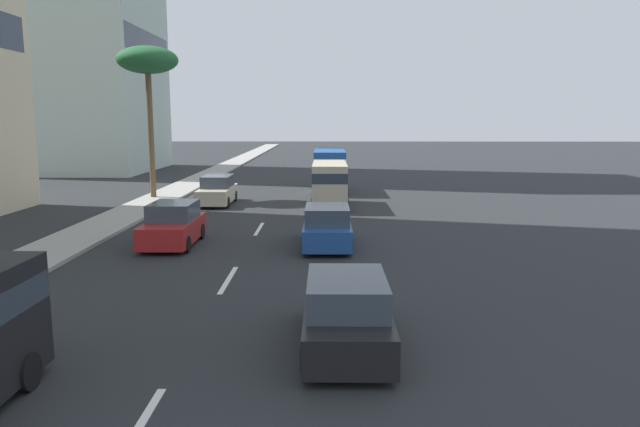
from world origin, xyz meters
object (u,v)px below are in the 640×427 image
(minibus_sixth, at_px, (330,169))
(palm_tree, at_px, (148,63))
(car_fourth, at_px, (327,227))
(car_fifth, at_px, (173,225))
(van_seventh, at_px, (330,182))
(car_lead, at_px, (217,191))
(car_third, at_px, (346,313))

(minibus_sixth, xyz_separation_m, palm_tree, (-4.30, 11.22, 6.84))
(car_fourth, relative_size, palm_tree, 0.49)
(car_fifth, relative_size, palm_tree, 0.45)
(van_seventh, bearing_deg, car_lead, 80.35)
(car_fourth, bearing_deg, van_seventh, -0.87)
(car_third, xyz_separation_m, palm_tree, (24.52, 11.41, 7.66))
(car_fifth, bearing_deg, car_third, 31.56)
(car_lead, relative_size, van_seventh, 0.86)
(car_lead, height_order, car_fifth, car_fifth)
(car_third, bearing_deg, car_fifth, 31.56)
(minibus_sixth, bearing_deg, car_fourth, 179.33)
(car_lead, height_order, van_seventh, van_seventh)
(car_third, distance_m, car_fifth, 12.65)
(car_fourth, relative_size, minibus_sixth, 0.70)
(car_third, bearing_deg, palm_tree, 24.95)
(van_seventh, bearing_deg, car_fourth, 179.13)
(car_third, distance_m, minibus_sixth, 28.83)
(car_fifth, bearing_deg, car_lead, -178.45)
(minibus_sixth, relative_size, van_seventh, 1.21)
(car_fourth, xyz_separation_m, van_seventh, (10.71, -0.16, 0.68))
(palm_tree, bearing_deg, van_seventh, -106.32)
(car_third, distance_m, palm_tree, 28.11)
(car_fourth, relative_size, van_seventh, 0.85)
(minibus_sixth, bearing_deg, car_third, -179.63)
(car_lead, xyz_separation_m, palm_tree, (2.13, 4.47, 7.63))
(car_fourth, height_order, van_seventh, van_seventh)
(car_lead, bearing_deg, car_fifth, 1.55)
(van_seventh, bearing_deg, car_third, -179.36)
(car_fourth, bearing_deg, minibus_sixth, -0.67)
(van_seventh, bearing_deg, minibus_sixth, -0.39)
(car_fifth, distance_m, van_seventh, 12.28)
(car_fifth, height_order, palm_tree, palm_tree)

